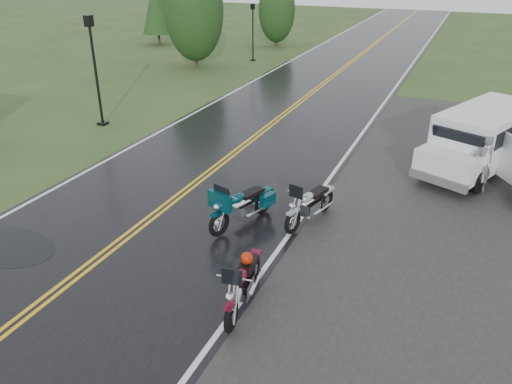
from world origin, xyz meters
TOP-DOWN VIEW (x-y plane):
  - ground at (0.00, 0.00)m, footprint 120.00×120.00m
  - road at (0.00, 10.00)m, footprint 8.00×100.00m
  - motorcycle_red at (4.00, -2.00)m, footprint 1.11×2.31m
  - motorcycle_teal at (2.19, 1.05)m, footprint 1.53×2.47m
  - motorcycle_silver at (3.86, 1.91)m, footprint 1.35×2.34m
  - van_white at (6.64, 7.09)m, footprint 3.98×5.73m
  - person_at_van at (8.17, 6.51)m, footprint 0.80×0.73m
  - lamp_post_near_left at (-6.60, 7.39)m, footprint 0.38×0.38m
  - lamp_post_far_left at (-6.25, 22.54)m, footprint 0.31×0.31m
  - tree_left_mid at (-8.67, 19.15)m, footprint 3.64×3.64m
  - tree_left_far at (-6.85, 28.40)m, footprint 2.76×2.76m
  - pine_left_far at (-15.58, 25.48)m, footprint 2.38×2.38m

SIDE VIEW (x-z plane):
  - ground at x=0.00m, z-range 0.00..0.00m
  - road at x=0.00m, z-range 0.00..0.04m
  - motorcycle_silver at x=3.86m, z-range 0.00..1.30m
  - motorcycle_red at x=4.00m, z-range 0.00..1.31m
  - motorcycle_teal at x=2.19m, z-range 0.00..1.37m
  - person_at_van at x=8.17m, z-range 0.00..1.84m
  - van_white at x=6.64m, z-range 0.00..2.11m
  - lamp_post_far_left at x=-6.25m, z-range 0.00..3.65m
  - tree_left_far at x=-6.85m, z-range 0.00..4.24m
  - lamp_post_near_left at x=-6.60m, z-range 0.00..4.47m
  - pine_left_far at x=-15.58m, z-range 0.00..4.95m
  - tree_left_mid at x=-8.67m, z-range 0.00..5.69m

